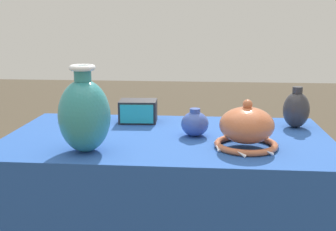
# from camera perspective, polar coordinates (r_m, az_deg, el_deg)

# --- Properties ---
(display_table) EXTENTS (1.22, 0.69, 0.79)m
(display_table) POSITION_cam_1_polar(r_m,az_deg,el_deg) (1.60, -0.10, -5.94)
(display_table) COLOR brown
(display_table) RESTS_ON ground_plane
(vase_tall_bulbous) EXTENTS (0.17, 0.17, 0.29)m
(vase_tall_bulbous) POSITION_cam_1_polar(r_m,az_deg,el_deg) (1.40, -11.27, 0.14)
(vase_tall_bulbous) COLOR teal
(vase_tall_bulbous) RESTS_ON display_table
(vase_dome_bell) EXTENTS (0.22, 0.23, 0.17)m
(vase_dome_bell) POSITION_cam_1_polar(r_m,az_deg,el_deg) (1.45, 10.59, -1.79)
(vase_dome_bell) COLOR #BC6642
(vase_dome_bell) RESTS_ON display_table
(mosaic_tile_box) EXTENTS (0.16, 0.13, 0.09)m
(mosaic_tile_box) POSITION_cam_1_polar(r_m,az_deg,el_deg) (1.80, -4.06, 0.59)
(mosaic_tile_box) COLOR #232328
(mosaic_tile_box) RESTS_ON display_table
(jar_round_cobalt) EXTENTS (0.10, 0.10, 0.11)m
(jar_round_cobalt) POSITION_cam_1_polar(r_m,az_deg,el_deg) (1.58, 3.65, -1.09)
(jar_round_cobalt) COLOR #3851A8
(jar_round_cobalt) RESTS_ON display_table
(pot_squat_slate) EXTENTS (0.12, 0.12, 0.07)m
(pot_squat_slate) POSITION_cam_1_polar(r_m,az_deg,el_deg) (1.84, -11.28, 0.27)
(pot_squat_slate) COLOR slate
(pot_squat_slate) RESTS_ON display_table
(jar_round_charcoal) EXTENTS (0.11, 0.11, 0.17)m
(jar_round_charcoal) POSITION_cam_1_polar(r_m,az_deg,el_deg) (1.78, 16.98, 0.80)
(jar_round_charcoal) COLOR #2D2D33
(jar_round_charcoal) RESTS_ON display_table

